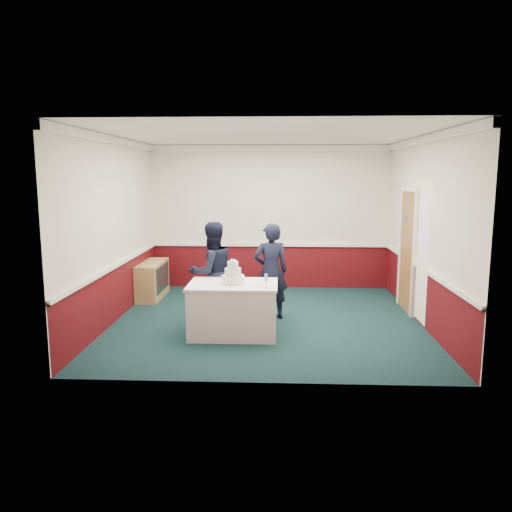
{
  "coord_description": "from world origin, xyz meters",
  "views": [
    {
      "loc": [
        0.19,
        -7.97,
        2.39
      ],
      "look_at": [
        -0.17,
        -0.1,
        1.1
      ],
      "focal_mm": 35.0,
      "sensor_mm": 36.0,
      "label": 1
    }
  ],
  "objects_px": {
    "person_man": "(212,272)",
    "person_woman": "(271,271)",
    "cake_knife": "(230,286)",
    "champagne_flute": "(266,278)",
    "cake_table": "(233,309)",
    "wedding_cake": "(233,276)",
    "sideboard": "(153,280)"
  },
  "relations": [
    {
      "from": "wedding_cake",
      "to": "person_woman",
      "type": "distance_m",
      "value": 1.06
    },
    {
      "from": "cake_table",
      "to": "cake_knife",
      "type": "relative_size",
      "value": 6.0
    },
    {
      "from": "sideboard",
      "to": "cake_knife",
      "type": "xyz_separation_m",
      "value": [
        1.76,
        -2.43,
        0.44
      ]
    },
    {
      "from": "sideboard",
      "to": "cake_knife",
      "type": "bearing_deg",
      "value": -54.1
    },
    {
      "from": "cake_knife",
      "to": "person_man",
      "type": "distance_m",
      "value": 0.97
    },
    {
      "from": "cake_knife",
      "to": "champagne_flute",
      "type": "relative_size",
      "value": 1.07
    },
    {
      "from": "wedding_cake",
      "to": "person_woman",
      "type": "relative_size",
      "value": 0.23
    },
    {
      "from": "wedding_cake",
      "to": "person_woman",
      "type": "xyz_separation_m",
      "value": [
        0.55,
        0.9,
        -0.1
      ]
    },
    {
      "from": "sideboard",
      "to": "cake_knife",
      "type": "height_order",
      "value": "cake_knife"
    },
    {
      "from": "sideboard",
      "to": "cake_knife",
      "type": "distance_m",
      "value": 3.04
    },
    {
      "from": "person_man",
      "to": "person_woman",
      "type": "xyz_separation_m",
      "value": [
        0.95,
        0.22,
        -0.02
      ]
    },
    {
      "from": "wedding_cake",
      "to": "cake_knife",
      "type": "height_order",
      "value": "wedding_cake"
    },
    {
      "from": "sideboard",
      "to": "person_woman",
      "type": "relative_size",
      "value": 0.75
    },
    {
      "from": "cake_knife",
      "to": "person_woman",
      "type": "distance_m",
      "value": 1.25
    },
    {
      "from": "cake_table",
      "to": "champagne_flute",
      "type": "relative_size",
      "value": 6.44
    },
    {
      "from": "wedding_cake",
      "to": "sideboard",
      "type": "bearing_deg",
      "value": 128.74
    },
    {
      "from": "champagne_flute",
      "to": "person_man",
      "type": "relative_size",
      "value": 0.12
    },
    {
      "from": "sideboard",
      "to": "wedding_cake",
      "type": "xyz_separation_m",
      "value": [
        1.79,
        -2.23,
        0.55
      ]
    },
    {
      "from": "cake_knife",
      "to": "person_man",
      "type": "height_order",
      "value": "person_man"
    },
    {
      "from": "cake_table",
      "to": "person_man",
      "type": "distance_m",
      "value": 0.9
    },
    {
      "from": "cake_knife",
      "to": "champagne_flute",
      "type": "xyz_separation_m",
      "value": [
        0.53,
        -0.08,
        0.14
      ]
    },
    {
      "from": "cake_table",
      "to": "person_man",
      "type": "bearing_deg",
      "value": 120.62
    },
    {
      "from": "cake_table",
      "to": "wedding_cake",
      "type": "relative_size",
      "value": 3.63
    },
    {
      "from": "cake_knife",
      "to": "person_woman",
      "type": "relative_size",
      "value": 0.14
    },
    {
      "from": "cake_knife",
      "to": "champagne_flute",
      "type": "height_order",
      "value": "champagne_flute"
    },
    {
      "from": "champagne_flute",
      "to": "person_man",
      "type": "height_order",
      "value": "person_man"
    },
    {
      "from": "sideboard",
      "to": "person_man",
      "type": "height_order",
      "value": "person_man"
    },
    {
      "from": "cake_knife",
      "to": "champagne_flute",
      "type": "bearing_deg",
      "value": -17.87
    },
    {
      "from": "champagne_flute",
      "to": "person_woman",
      "type": "bearing_deg",
      "value": 87.75
    },
    {
      "from": "cake_table",
      "to": "wedding_cake",
      "type": "bearing_deg",
      "value": 90.0
    },
    {
      "from": "champagne_flute",
      "to": "person_woman",
      "type": "relative_size",
      "value": 0.13
    },
    {
      "from": "person_man",
      "to": "cake_table",
      "type": "bearing_deg",
      "value": 87.15
    }
  ]
}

